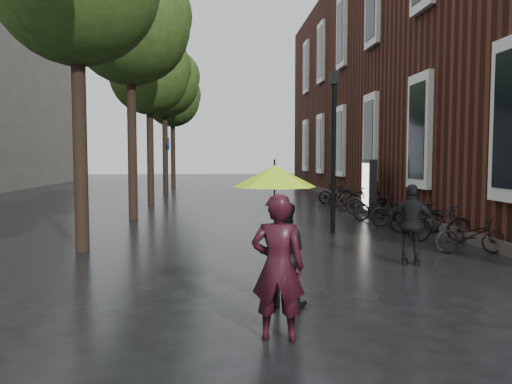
{
  "coord_description": "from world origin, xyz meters",
  "views": [
    {
      "loc": [
        -0.99,
        -4.81,
        2.19
      ],
      "look_at": [
        -0.08,
        6.41,
        1.4
      ],
      "focal_mm": 35.0,
      "sensor_mm": 36.0,
      "label": 1
    }
  ],
  "objects": [
    {
      "name": "ground",
      "position": [
        0.0,
        0.0,
        0.0
      ],
      "size": [
        120.0,
        120.0,
        0.0
      ],
      "primitive_type": "plane",
      "color": "black"
    },
    {
      "name": "brick_building",
      "position": [
        10.47,
        19.46,
        5.99
      ],
      "size": [
        10.2,
        33.2,
        12.0
      ],
      "color": "#38160F",
      "rests_on": "ground"
    },
    {
      "name": "street_trees",
      "position": [
        -3.99,
        15.91,
        6.34
      ],
      "size": [
        4.33,
        34.03,
        8.91
      ],
      "color": "black",
      "rests_on": "ground"
    },
    {
      "name": "person_burgundy",
      "position": [
        -0.25,
        1.0,
        0.88
      ],
      "size": [
        0.72,
        0.55,
        1.76
      ],
      "primitive_type": "imported",
      "rotation": [
        0.0,
        0.0,
        2.92
      ],
      "color": "black",
      "rests_on": "ground"
    },
    {
      "name": "person_black",
      "position": [
        -0.02,
        2.35,
        0.77
      ],
      "size": [
        0.86,
        0.73,
        1.54
      ],
      "primitive_type": "imported",
      "rotation": [
        0.0,
        0.0,
        2.92
      ],
      "color": "black",
      "rests_on": "ground"
    },
    {
      "name": "lime_umbrella",
      "position": [
        -0.23,
        1.61,
        1.94
      ],
      "size": [
        1.09,
        1.09,
        1.61
      ],
      "rotation": [
        0.0,
        0.0,
        0.17
      ],
      "color": "black",
      "rests_on": "ground"
    },
    {
      "name": "pedestrian_walking",
      "position": [
        2.98,
        4.93,
        0.82
      ],
      "size": [
        1.04,
        0.8,
        1.64
      ],
      "primitive_type": "imported",
      "rotation": [
        0.0,
        0.0,
        2.66
      ],
      "color": "black",
      "rests_on": "ground"
    },
    {
      "name": "parked_bicycles",
      "position": [
        4.68,
        11.86,
        0.47
      ],
      "size": [
        1.95,
        12.72,
        1.04
      ],
      "color": "black",
      "rests_on": "ground"
    },
    {
      "name": "ad_lightbox",
      "position": [
        4.77,
        13.52,
        1.05
      ],
      "size": [
        0.32,
        1.39,
        2.1
      ],
      "rotation": [
        0.0,
        0.0,
        -0.11
      ],
      "color": "black",
      "rests_on": "ground"
    },
    {
      "name": "lamp_post",
      "position": [
        2.34,
        9.11,
        2.79
      ],
      "size": [
        0.24,
        0.24,
        4.6
      ],
      "rotation": [
        0.0,
        0.0,
        0.43
      ],
      "color": "black",
      "rests_on": "ground"
    },
    {
      "name": "cycle_sign",
      "position": [
        -3.13,
        17.7,
        2.02
      ],
      "size": [
        0.16,
        0.56,
        3.05
      ],
      "rotation": [
        0.0,
        0.0,
        -0.0
      ],
      "color": "#262628",
      "rests_on": "ground"
    }
  ]
}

